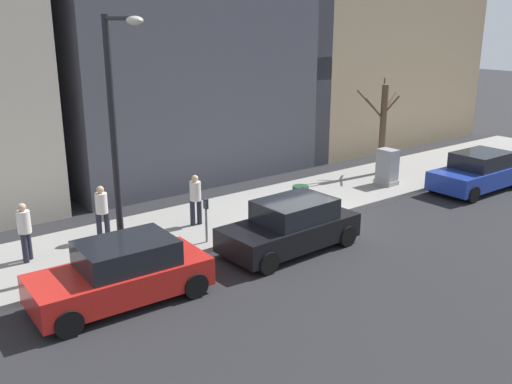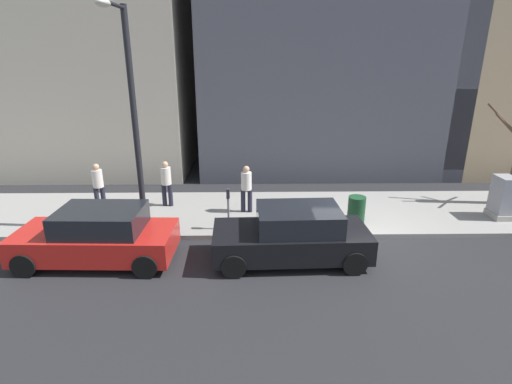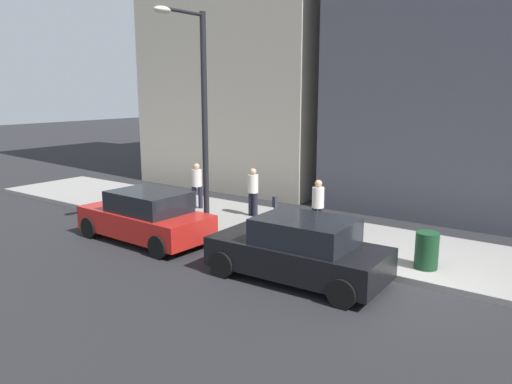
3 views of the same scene
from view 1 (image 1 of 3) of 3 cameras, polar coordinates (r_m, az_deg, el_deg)
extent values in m
plane|color=#232326|center=(19.16, 5.83, -3.10)|extent=(120.00, 120.00, 0.00)
cube|color=gray|center=(20.54, 2.03, -1.40)|extent=(4.00, 36.00, 0.15)
cube|color=#1E389E|center=(24.16, 21.22, 1.47)|extent=(1.82, 4.21, 0.70)
cube|color=black|center=(24.17, 21.63, 3.03)|extent=(1.61, 2.21, 0.60)
cylinder|color=black|center=(22.52, 20.86, -0.23)|extent=(0.22, 0.64, 0.64)
cylinder|color=black|center=(23.41, 17.38, 0.75)|extent=(0.22, 0.64, 0.64)
cylinder|color=black|center=(25.93, 21.41, 1.88)|extent=(0.22, 0.64, 0.64)
cube|color=black|center=(16.71, 3.35, -4.01)|extent=(1.94, 4.26, 0.70)
cube|color=black|center=(16.62, 3.90, -1.76)|extent=(1.67, 2.25, 0.60)
cylinder|color=black|center=(15.26, 1.19, -7.10)|extent=(0.24, 0.65, 0.64)
cylinder|color=black|center=(16.49, -2.66, -5.23)|extent=(0.24, 0.65, 0.64)
cylinder|color=black|center=(17.29, 9.05, -4.36)|extent=(0.24, 0.65, 0.64)
cylinder|color=black|center=(18.38, 5.11, -2.90)|extent=(0.24, 0.65, 0.64)
cube|color=red|center=(14.12, -13.40, -8.56)|extent=(1.93, 4.25, 0.70)
cube|color=black|center=(13.93, -12.83, -5.96)|extent=(1.67, 2.25, 0.60)
cylinder|color=black|center=(13.08, -18.25, -12.39)|extent=(0.24, 0.65, 0.64)
cylinder|color=black|center=(14.55, -20.36, -9.51)|extent=(0.24, 0.65, 0.64)
cylinder|color=black|center=(14.12, -6.10, -9.28)|extent=(0.24, 0.65, 0.64)
cylinder|color=black|center=(15.50, -9.26, -6.95)|extent=(0.24, 0.65, 0.64)
cylinder|color=slate|center=(16.96, -4.99, -3.34)|extent=(0.07, 0.07, 1.05)
cube|color=#2D333D|center=(16.74, -5.05, -1.18)|extent=(0.14, 0.10, 0.30)
cube|color=#A8A399|center=(23.55, 12.89, 1.00)|extent=(0.83, 0.61, 0.18)
cube|color=#939399|center=(23.37, 13.00, 2.68)|extent=(0.75, 0.55, 1.25)
cylinder|color=black|center=(15.10, -13.99, 4.44)|extent=(0.18, 0.18, 6.50)
cylinder|color=black|center=(14.04, -13.54, 16.55)|extent=(1.60, 0.10, 0.10)
ellipsoid|color=beige|center=(13.31, -12.04, 16.43)|extent=(0.56, 0.32, 0.20)
cylinder|color=brown|center=(24.81, 12.56, 6.10)|extent=(0.28, 0.28, 3.79)
cylinder|color=brown|center=(24.92, 12.71, 9.54)|extent=(0.55, 0.57, 1.31)
cylinder|color=brown|center=(24.27, 11.82, 8.08)|extent=(0.13, 1.13, 1.03)
cylinder|color=brown|center=(24.35, 11.37, 8.58)|extent=(0.50, 1.25, 1.28)
cylinder|color=brown|center=(24.47, 13.39, 8.47)|extent=(0.73, 0.19, 0.87)
cylinder|color=brown|center=(25.29, 13.14, 8.61)|extent=(0.47, 1.32, 0.89)
cylinder|color=#14381E|center=(19.70, 4.46, -0.65)|extent=(0.56, 0.56, 0.90)
cylinder|color=#1E1E2D|center=(18.51, -5.69, -1.99)|extent=(0.16, 0.16, 0.82)
cylinder|color=#1E1E2D|center=(18.41, -6.36, -2.11)|extent=(0.16, 0.16, 0.82)
cylinder|color=silver|center=(18.24, -6.09, 0.09)|extent=(0.36, 0.36, 0.62)
sphere|color=tan|center=(18.12, -6.13, 1.36)|extent=(0.22, 0.22, 0.22)
cylinder|color=#1E1E2D|center=(17.82, -14.65, -3.24)|extent=(0.16, 0.16, 0.82)
cylinder|color=#1E1E2D|center=(17.78, -15.41, -3.34)|extent=(0.16, 0.16, 0.82)
cylinder|color=silver|center=(17.57, -15.21, -1.08)|extent=(0.36, 0.36, 0.62)
sphere|color=tan|center=(17.45, -15.31, 0.23)|extent=(0.22, 0.22, 0.22)
cylinder|color=#1E1E2D|center=(16.98, -21.77, -4.95)|extent=(0.16, 0.16, 0.82)
cylinder|color=#1E1E2D|center=(16.78, -22.10, -5.25)|extent=(0.16, 0.16, 0.82)
cylinder|color=silver|center=(16.64, -22.21, -2.79)|extent=(0.36, 0.36, 0.62)
sphere|color=tan|center=(16.51, -22.37, -1.42)|extent=(0.22, 0.22, 0.22)
camera|label=2|loc=(9.42, 40.45, 6.17)|focal=28.00mm
camera|label=3|loc=(16.31, 44.56, 4.61)|focal=35.00mm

